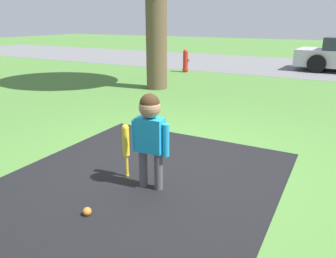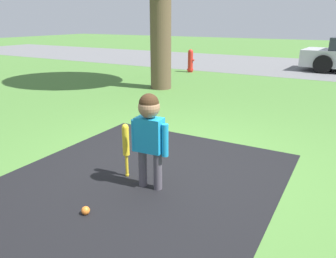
# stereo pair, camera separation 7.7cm
# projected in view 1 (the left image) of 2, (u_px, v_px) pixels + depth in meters

# --- Properties ---
(ground_plane) EXTENTS (60.00, 60.00, 0.00)m
(ground_plane) POSITION_uv_depth(u_px,v_px,m) (177.00, 161.00, 4.36)
(ground_plane) COLOR #477533
(street_strip) EXTENTS (40.00, 6.00, 0.01)m
(street_strip) POSITION_uv_depth(u_px,v_px,m) (295.00, 66.00, 13.11)
(street_strip) COLOR slate
(street_strip) RESTS_ON ground
(child) EXTENTS (0.44, 0.23, 1.07)m
(child) POSITION_uv_depth(u_px,v_px,m) (150.00, 129.00, 3.45)
(child) COLOR #4C4751
(child) RESTS_ON ground
(baseball_bat) EXTENTS (0.08, 0.08, 0.66)m
(baseball_bat) POSITION_uv_depth(u_px,v_px,m) (126.00, 143.00, 3.79)
(baseball_bat) COLOR yellow
(baseball_bat) RESTS_ON ground
(sports_ball) EXTENTS (0.08, 0.08, 0.08)m
(sports_ball) POSITION_uv_depth(u_px,v_px,m) (87.00, 211.00, 3.14)
(sports_ball) COLOR orange
(sports_ball) RESTS_ON ground
(fire_hydrant) EXTENTS (0.25, 0.23, 0.80)m
(fire_hydrant) POSITION_uv_depth(u_px,v_px,m) (186.00, 61.00, 11.61)
(fire_hydrant) COLOR red
(fire_hydrant) RESTS_ON ground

